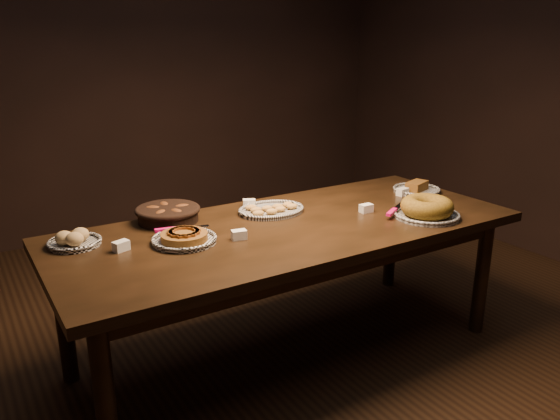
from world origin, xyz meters
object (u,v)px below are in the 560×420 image
madeleine_platter (271,210)px  bundt_cake_plate (427,209)px  buffet_table (290,238)px  apple_tart_plate (184,238)px

madeleine_platter → bundt_cake_plate: 0.83m
buffet_table → madeleine_platter: 0.24m
madeleine_platter → bundt_cake_plate: size_ratio=0.93×
apple_tart_plate → madeleine_platter: (0.58, 0.18, -0.01)m
buffet_table → apple_tart_plate: apple_tart_plate is taller
buffet_table → madeleine_platter: (0.02, 0.23, 0.09)m
bundt_cake_plate → apple_tart_plate: bearing=145.2°
apple_tart_plate → madeleine_platter: size_ratio=0.87×
buffet_table → madeleine_platter: madeleine_platter is taller
buffet_table → apple_tart_plate: 0.57m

